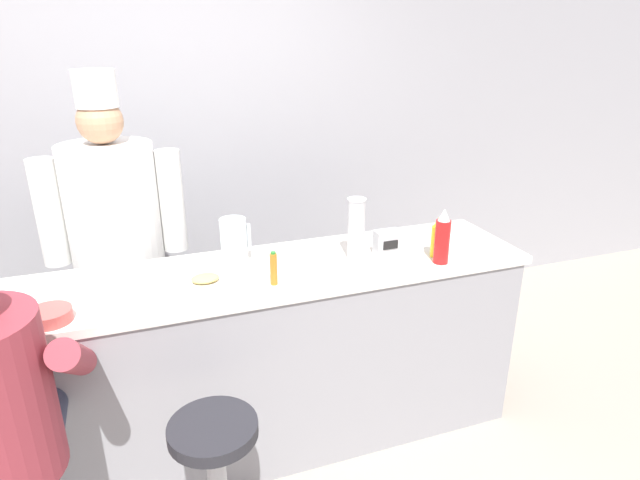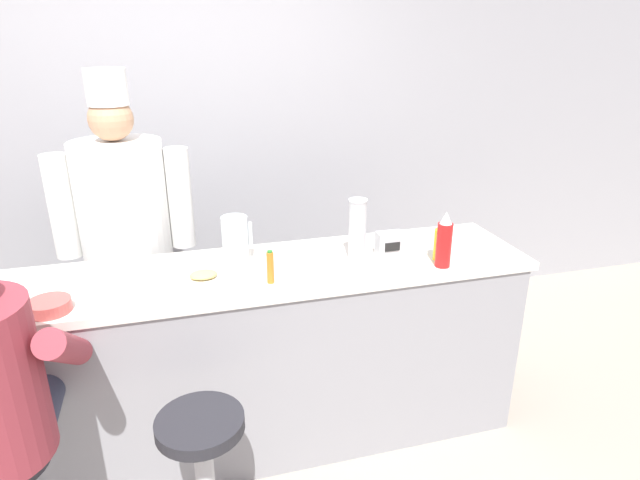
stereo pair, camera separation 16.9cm
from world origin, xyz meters
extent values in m
cube|color=#99999E|center=(0.00, 1.65, 1.35)|extent=(10.00, 0.06, 2.70)
cube|color=gray|center=(0.00, 0.30, 0.46)|extent=(3.13, 0.57, 0.93)
cube|color=silver|center=(0.00, 0.30, 0.95)|extent=(3.20, 0.60, 0.04)
cylinder|color=red|center=(1.13, 0.09, 1.07)|extent=(0.07, 0.07, 0.21)
cone|color=white|center=(1.13, 0.09, 1.20)|extent=(0.06, 0.06, 0.06)
cylinder|color=yellow|center=(1.16, 0.17, 1.04)|extent=(0.06, 0.06, 0.15)
cone|color=yellow|center=(1.16, 0.17, 1.14)|extent=(0.05, 0.05, 0.05)
cylinder|color=orange|center=(0.33, 0.13, 1.04)|extent=(0.03, 0.03, 0.14)
cylinder|color=#287F2D|center=(0.33, 0.13, 1.11)|extent=(0.02, 0.02, 0.01)
cylinder|color=silver|center=(0.22, 0.42, 1.08)|extent=(0.12, 0.12, 0.22)
cube|color=silver|center=(0.29, 0.42, 1.09)|extent=(0.01, 0.01, 0.13)
cylinder|color=white|center=(0.05, 0.22, 0.98)|extent=(0.27, 0.27, 0.02)
ellipsoid|color=#E0BC60|center=(0.05, 0.22, 1.00)|extent=(0.12, 0.09, 0.03)
cylinder|color=#B24C47|center=(-0.55, 0.10, 0.99)|extent=(0.16, 0.16, 0.05)
cylinder|color=#B7BABF|center=(0.78, 0.27, 1.11)|extent=(0.08, 0.08, 0.29)
cylinder|color=silver|center=(0.78, 0.27, 1.26)|extent=(0.09, 0.09, 0.01)
cube|color=silver|center=(0.94, 0.27, 1.03)|extent=(0.13, 0.07, 0.12)
cube|color=black|center=(0.94, 0.23, 1.03)|extent=(0.08, 0.01, 0.04)
cylinder|color=#232328|center=(-0.70, -0.30, 0.63)|extent=(0.33, 0.33, 0.05)
cylinder|color=#33384C|center=(-0.60, -0.11, 0.67)|extent=(0.15, 0.39, 0.15)
cylinder|color=maroon|center=(-0.45, -0.19, 0.97)|extent=(0.10, 0.42, 0.34)
cylinder|color=#232328|center=(-0.03, -0.30, 0.63)|extent=(0.33, 0.33, 0.05)
cube|color=#232328|center=(-0.30, 0.90, 0.42)|extent=(0.35, 0.19, 0.84)
cube|color=white|center=(-0.30, 0.84, 0.59)|extent=(0.32, 0.02, 0.51)
cylinder|color=white|center=(-0.30, 0.90, 1.16)|extent=(0.46, 0.46, 0.63)
sphere|color=tan|center=(-0.30, 0.90, 1.59)|extent=(0.22, 0.22, 0.22)
cylinder|color=white|center=(-0.30, 0.90, 1.74)|extent=(0.20, 0.20, 0.17)
cylinder|color=white|center=(-0.60, 0.90, 1.16)|extent=(0.13, 0.13, 0.54)
cylinder|color=white|center=(-0.01, 0.90, 1.16)|extent=(0.13, 0.13, 0.54)
camera|label=1|loc=(-0.19, -1.90, 1.98)|focal=30.00mm
camera|label=2|loc=(-0.03, -1.95, 1.98)|focal=30.00mm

